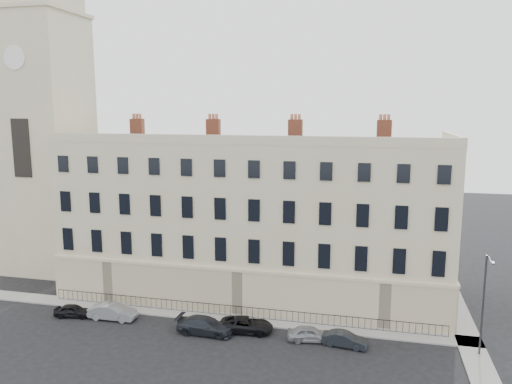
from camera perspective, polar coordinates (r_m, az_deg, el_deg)
ground at (r=38.99m, az=4.39°, el=-18.00°), size 160.00×160.00×0.00m
terrace at (r=48.64m, az=-0.24°, el=-2.95°), size 36.22×12.22×17.00m
church_tower at (r=59.68m, az=-23.12°, el=9.40°), size 8.00×8.13×44.00m
pavement_terrace at (r=45.70m, az=-7.43°, el=-13.67°), size 48.00×2.00×0.12m
pavement_east_return at (r=46.50m, az=22.58°, el=-13.93°), size 2.00×24.00×0.12m
railings at (r=44.69m, az=-2.31°, el=-13.46°), size 35.00×0.04×0.96m
car_a at (r=47.56m, az=-20.16°, el=-12.60°), size 3.41×1.80×1.11m
car_b at (r=45.95m, az=-16.07°, el=-13.00°), size 4.17×1.54×1.36m
car_c at (r=41.90m, az=-5.81°, el=-14.94°), size 4.75×2.02×1.37m
car_d at (r=42.02m, az=-1.12°, el=-14.93°), size 4.50×2.34×1.21m
car_e at (r=40.77m, az=6.18°, el=-15.80°), size 3.70×1.98×1.20m
car_f at (r=40.32m, az=10.10°, el=-16.25°), size 3.56×1.62×1.13m
streetlamp at (r=40.35m, az=24.59°, el=-11.30°), size 0.31×1.66×7.66m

